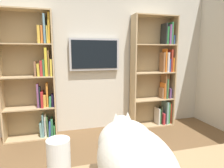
# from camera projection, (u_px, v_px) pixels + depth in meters

# --- Properties ---
(wall_back) EXTENTS (4.52, 0.06, 2.70)m
(wall_back) POSITION_uv_depth(u_px,v_px,m) (94.00, 56.00, 3.48)
(wall_back) COLOR beige
(wall_back) RESTS_ON ground
(bookshelf_left) EXTENTS (0.83, 0.28, 2.07)m
(bookshelf_left) POSITION_uv_depth(u_px,v_px,m) (158.00, 75.00, 3.69)
(bookshelf_left) COLOR tan
(bookshelf_left) RESTS_ON ground
(bookshelf_right) EXTENTS (0.81, 0.28, 2.05)m
(bookshelf_right) POSITION_uv_depth(u_px,v_px,m) (35.00, 79.00, 3.11)
(bookshelf_right) COLOR tan
(bookshelf_right) RESTS_ON ground
(wall_mounted_tv) EXTENTS (0.87, 0.07, 0.56)m
(wall_mounted_tv) POSITION_uv_depth(u_px,v_px,m) (95.00, 54.00, 3.39)
(wall_mounted_tv) COLOR #B7B7BC
(cat) EXTENTS (0.34, 0.71, 0.34)m
(cat) POSITION_uv_depth(u_px,v_px,m) (132.00, 156.00, 0.92)
(cat) COLOR silver
(cat) RESTS_ON desk
(paper_towel_roll) EXTENTS (0.11, 0.11, 0.26)m
(paper_towel_roll) POSITION_uv_depth(u_px,v_px,m) (59.00, 165.00, 0.92)
(paper_towel_roll) COLOR white
(paper_towel_roll) RESTS_ON desk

